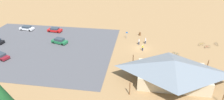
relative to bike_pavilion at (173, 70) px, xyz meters
The scene contains 19 objects.
ground 15.33m from the bike_pavilion, 65.23° to the right, with size 160.00×160.00×0.00m, color #937047.
parking_lot_asphalt 34.82m from the bike_pavilion, 17.35° to the right, with size 39.48×31.16×0.05m, color #4C4C51.
bike_pavilion is the anchor object (origin of this frame).
trash_bin 23.77m from the bike_pavilion, 73.09° to the right, with size 0.60×0.60×0.90m, color brown.
lot_sign 22.35m from the bike_pavilion, 61.65° to the right, with size 0.56×0.08×2.20m.
bicycle_white_mid_cluster 23.62m from the bike_pavilion, 126.50° to the right, with size 0.62×1.59×0.74m.
bicycle_black_lone_east 8.86m from the bike_pavilion, 91.68° to the right, with size 1.12×1.33×0.84m.
bicycle_yellow_lone_west 20.73m from the bike_pavilion, 118.57° to the right, with size 1.75×0.68×0.91m.
bicycle_red_yard_center 20.25m from the bike_pavilion, 123.47° to the right, with size 1.69×0.69×0.87m.
bicycle_teal_near_porch 12.03m from the bike_pavilion, 101.01° to the right, with size 1.53×0.75×0.79m.
bicycle_green_by_bin 9.28m from the bike_pavilion, 111.27° to the right, with size 0.79×1.58×0.78m.
bicycle_orange_back_row 10.39m from the bike_pavilion, 101.68° to the right, with size 1.01×1.42×0.89m.
car_green_front_row 31.85m from the bike_pavilion, 25.29° to the right, with size 4.71×2.94×1.48m.
car_white_inner_stall 47.98m from the bike_pavilion, 26.53° to the right, with size 4.72×2.39×1.32m.
car_maroon_back_corner 39.96m from the bike_pavilion, ahead, with size 5.10×3.41×1.33m.
car_red_mid_lot 39.69m from the bike_pavilion, 32.58° to the right, with size 4.56×2.34×1.32m.
visitor_by_pavilion 17.94m from the bike_pavilion, 73.05° to the right, with size 0.36×0.36×1.77m.
visitor_at_bikes 17.70m from the bike_pavilion, 66.70° to the right, with size 0.36×0.36×1.72m.
visitor_near_lot 14.13m from the bike_pavilion, 65.13° to the right, with size 0.36×0.39×1.68m.
Camera 1 is at (0.51, 47.65, 24.32)m, focal length 32.17 mm.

